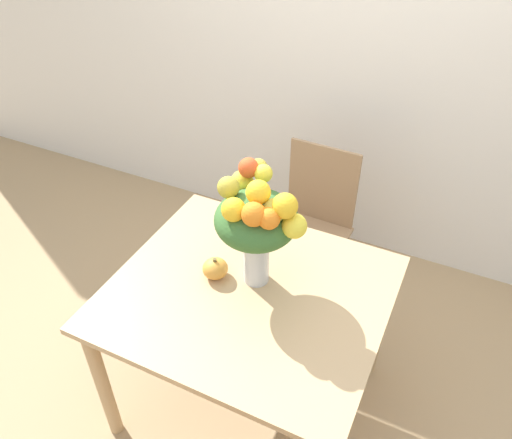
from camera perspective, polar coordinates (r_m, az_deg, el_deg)
ground_plane at (r=2.66m, az=-0.70°, el=-19.53°), size 12.00×12.00×0.00m
wall_back at (r=2.92m, az=12.42°, el=19.45°), size 8.00×0.06×2.70m
dining_table at (r=2.14m, az=-0.84°, el=-10.12°), size 1.11×0.98×0.76m
flower_vase at (r=1.89m, az=0.09°, el=0.01°), size 0.38×0.35×0.51m
pumpkin at (r=2.09m, az=-4.68°, el=-5.59°), size 0.11×0.11×0.10m
dining_chair_near_window at (r=2.83m, az=6.34°, el=-0.77°), size 0.43×0.43×0.93m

